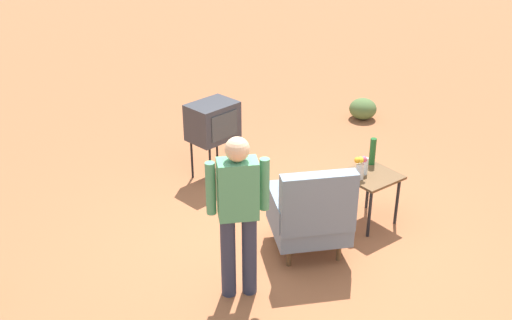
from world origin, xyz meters
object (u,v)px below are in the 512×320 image
(flower_vase, at_px, (360,167))
(side_table, at_px, (370,181))
(bottle_wine_green, at_px, (373,151))
(person_standing, at_px, (238,209))
(armchair, at_px, (311,213))
(bottle_short_clear, at_px, (365,166))
(tv_on_stand, at_px, (213,122))

(flower_vase, bearing_deg, side_table, 176.87)
(side_table, distance_m, bottle_wine_green, 0.36)
(person_standing, bearing_deg, armchair, -175.46)
(side_table, bearing_deg, person_standing, 4.83)
(bottle_wine_green, bearing_deg, bottle_short_clear, 26.97)
(armchair, height_order, bottle_short_clear, armchair)
(person_standing, xyz_separation_m, bottle_short_clear, (-1.88, -0.22, -0.23))
(armchair, xyz_separation_m, side_table, (-0.96, -0.09, 0.02))
(side_table, relative_size, person_standing, 0.37)
(bottle_wine_green, bearing_deg, armchair, 12.99)
(side_table, bearing_deg, armchair, 5.13)
(armchair, height_order, side_table, armchair)
(person_standing, bearing_deg, bottle_wine_green, -170.83)
(tv_on_stand, distance_m, flower_vase, 2.08)
(side_table, bearing_deg, bottle_wine_green, -137.43)
(armchair, relative_size, side_table, 1.73)
(armchair, height_order, flower_vase, armchair)
(tv_on_stand, height_order, person_standing, person_standing)
(armchair, height_order, tv_on_stand, armchair)
(tv_on_stand, distance_m, person_standing, 2.44)
(armchair, distance_m, side_table, 0.96)
(armchair, distance_m, tv_on_stand, 2.11)
(armchair, bearing_deg, side_table, -174.87)
(flower_vase, bearing_deg, person_standing, 5.64)
(tv_on_stand, bearing_deg, flower_vase, 107.29)
(armchair, relative_size, bottle_short_clear, 5.30)
(bottle_short_clear, distance_m, flower_vase, 0.14)
(flower_vase, bearing_deg, bottle_wine_green, -155.56)
(side_table, distance_m, tv_on_stand, 2.16)
(tv_on_stand, xyz_separation_m, bottle_short_clear, (-0.74, 1.94, -0.07))
(tv_on_stand, height_order, bottle_short_clear, tv_on_stand)
(bottle_wine_green, relative_size, flower_vase, 1.21)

